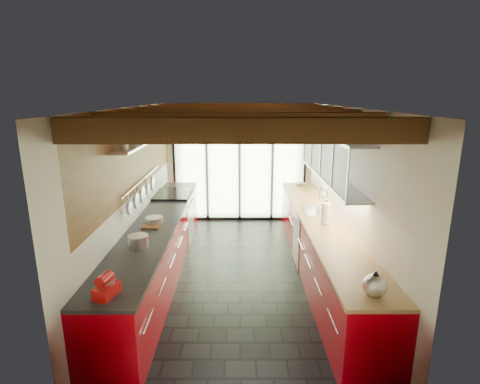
{
  "coord_description": "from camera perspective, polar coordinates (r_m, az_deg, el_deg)",
  "views": [
    {
      "loc": [
        -0.02,
        -5.44,
        2.77
      ],
      "look_at": [
        0.0,
        0.4,
        1.25
      ],
      "focal_mm": 28.0,
      "sensor_mm": 36.0,
      "label": 1
    }
  ],
  "objects": [
    {
      "name": "pot_small",
      "position": [
        5.69,
        -12.94,
        -4.25
      ],
      "size": [
        0.28,
        0.28,
        0.1
      ],
      "primitive_type": "cylinder",
      "rotation": [
        0.0,
        0.0,
        -0.08
      ],
      "color": "silver",
      "rests_on": "left_counter"
    },
    {
      "name": "cutting_board",
      "position": [
        5.61,
        -13.13,
        -4.91
      ],
      "size": [
        0.27,
        0.36,
        0.03
      ],
      "primitive_type": "cube",
      "rotation": [
        0.0,
        0.0,
        -0.06
      ],
      "color": "brown",
      "rests_on": "left_counter"
    },
    {
      "name": "glass_door",
      "position": [
        8.21,
        -0.06,
        6.82
      ],
      "size": [
        2.95,
        0.1,
        2.9
      ],
      "color": "#C6EAAD",
      "rests_on": "ground"
    },
    {
      "name": "room_shell",
      "position": [
        5.56,
        -0.01,
        2.99
      ],
      "size": [
        5.5,
        5.5,
        5.5
      ],
      "color": "silver",
      "rests_on": "ground"
    },
    {
      "name": "ceiling_beams",
      "position": [
        5.83,
        -0.02,
        11.55
      ],
      "size": [
        3.14,
        5.06,
        4.9
      ],
      "color": "#593316",
      "rests_on": "ground"
    },
    {
      "name": "stand_mixer",
      "position": [
        3.86,
        -19.68,
        -13.41
      ],
      "size": [
        0.21,
        0.29,
        0.24
      ],
      "color": "red",
      "rests_on": "left_counter"
    },
    {
      "name": "ground",
      "position": [
        6.11,
        -0.01,
        -12.39
      ],
      "size": [
        5.5,
        5.5,
        0.0
      ],
      "primitive_type": "plane",
      "color": "black",
      "rests_on": "ground"
    },
    {
      "name": "pot_large",
      "position": [
        4.87,
        -15.23,
        -7.3
      ],
      "size": [
        0.29,
        0.29,
        0.16
      ],
      "primitive_type": "cylinder",
      "rotation": [
        0.0,
        0.0,
        -0.16
      ],
      "color": "silver",
      "rests_on": "left_counter"
    },
    {
      "name": "kettle",
      "position": [
        3.85,
        19.87,
        -13.09
      ],
      "size": [
        0.23,
        0.28,
        0.27
      ],
      "color": "silver",
      "rests_on": "right_counter"
    },
    {
      "name": "bowl",
      "position": [
        8.01,
        9.07,
        1.22
      ],
      "size": [
        0.21,
        0.21,
        0.05
      ],
      "primitive_type": "imported",
      "rotation": [
        0.0,
        0.0,
        -0.14
      ],
      "color": "silver",
      "rests_on": "right_counter"
    },
    {
      "name": "right_counter",
      "position": [
        6.05,
        12.27,
        -8.2
      ],
      "size": [
        0.68,
        5.0,
        0.92
      ],
      "color": "#AE020E",
      "rests_on": "ground"
    },
    {
      "name": "soap_bottle",
      "position": [
        6.16,
        11.89,
        -2.42
      ],
      "size": [
        0.1,
        0.1,
        0.16
      ],
      "primitive_type": "imported",
      "rotation": [
        0.0,
        0.0,
        -0.38
      ],
      "color": "silver",
      "rests_on": "right_counter"
    },
    {
      "name": "left_wall_fixtures",
      "position": [
        5.88,
        -14.52,
        5.07
      ],
      "size": [
        0.28,
        2.6,
        0.96
      ],
      "color": "silver",
      "rests_on": "ground"
    },
    {
      "name": "range_stove",
      "position": [
        7.37,
        -10.02,
        -3.82
      ],
      "size": [
        0.66,
        0.9,
        0.97
      ],
      "color": "silver",
      "rests_on": "ground"
    },
    {
      "name": "sink_assembly",
      "position": [
        6.25,
        11.87,
        -2.56
      ],
      "size": [
        0.45,
        0.52,
        0.43
      ],
      "color": "silver",
      "rests_on": "right_counter"
    },
    {
      "name": "left_counter",
      "position": [
        6.04,
        -12.31,
        -8.23
      ],
      "size": [
        0.68,
        5.0,
        0.92
      ],
      "color": "#AE020E",
      "rests_on": "ground"
    },
    {
      "name": "paper_towel",
      "position": [
        5.67,
        12.96,
        -3.21
      ],
      "size": [
        0.17,
        0.17,
        0.37
      ],
      "color": "white",
      "rests_on": "right_counter"
    },
    {
      "name": "upper_cabinets_right",
      "position": [
        5.99,
        13.85,
        5.33
      ],
      "size": [
        0.34,
        3.0,
        3.0
      ],
      "color": "silver",
      "rests_on": "ground"
    }
  ]
}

